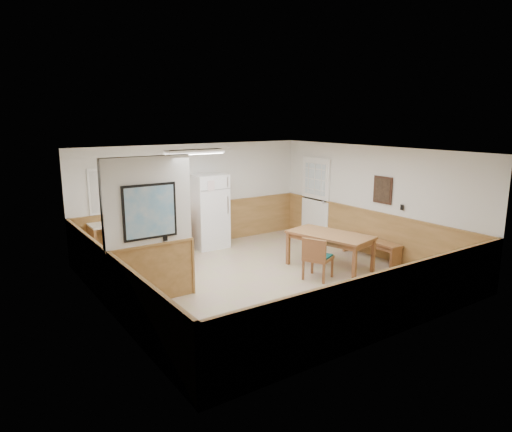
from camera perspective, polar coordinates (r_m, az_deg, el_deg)
ground at (r=9.06m, az=1.10°, el=-7.87°), size 6.00×6.00×0.00m
ceiling at (r=8.54m, az=1.17°, el=8.09°), size 6.00×6.00×0.02m
back_wall at (r=11.25m, az=-7.75°, el=2.57°), size 6.00×0.02×2.50m
right_wall at (r=10.70m, az=14.36°, el=1.81°), size 0.02×6.00×2.50m
left_wall at (r=7.44m, az=-18.09°, el=-2.91°), size 0.02×6.00×2.50m
wainscot_back at (r=11.38m, az=-7.60°, el=-1.17°), size 6.00×0.04×1.00m
wainscot_right at (r=10.84m, az=14.08°, el=-2.10°), size 0.04×6.00×1.00m
wainscot_left at (r=7.67m, az=-17.57°, el=-8.31°), size 0.04×6.00×1.00m
partition_wall at (r=7.85m, az=-13.24°, el=-1.98°), size 1.50×0.20×2.50m
kitchen_counter at (r=10.65m, az=-12.68°, el=-2.51°), size 2.20×0.61×1.00m
exterior_door at (r=12.03m, az=7.43°, el=2.24°), size 0.07×1.02×2.15m
kitchen_window at (r=10.43m, az=-18.12°, el=2.99°), size 0.80×0.04×1.00m
wall_painting at (r=10.44m, az=15.55°, el=3.15°), size 0.04×0.50×0.60m
fluorescent_fixture at (r=9.24m, az=-7.66°, el=7.97°), size 1.20×0.30×0.09m
refrigerator at (r=11.09m, az=-5.88°, el=0.61°), size 0.80×0.73×1.79m
dining_table at (r=9.63m, az=9.23°, el=-2.72°), size 1.26×1.89×0.75m
dining_bench at (r=10.58m, az=14.20°, el=-3.36°), size 0.39×1.54×0.45m
dining_chair at (r=8.94m, az=7.54°, el=-4.94°), size 0.81×0.70×0.85m
fire_extinguisher at (r=10.70m, az=-9.99°, el=1.12°), size 0.11×0.11×0.43m
soap_bottle at (r=10.20m, az=-17.32°, el=-0.16°), size 0.08×0.08×0.25m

